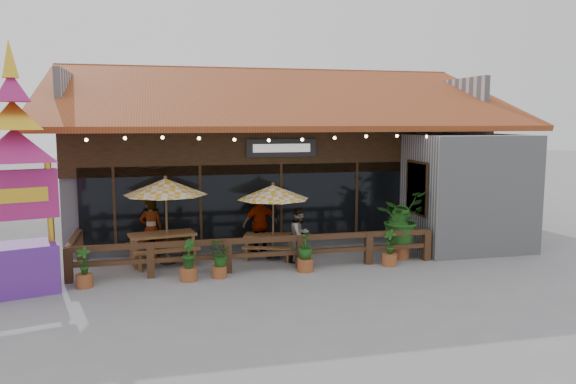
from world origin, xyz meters
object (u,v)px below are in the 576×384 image
object	(u,v)px
umbrella_left	(166,187)
picnic_table_right	(269,242)
umbrella_right	(273,192)
picnic_table_left	(162,243)
tropical_plant	(401,220)
thai_sign_tower	(15,152)

from	to	relation	value
umbrella_left	picnic_table_right	distance (m)	3.43
umbrella_left	umbrella_right	size ratio (longest dim) A/B	1.18
umbrella_right	picnic_table_left	bearing A→B (deg)	176.03
picnic_table_left	tropical_plant	bearing A→B (deg)	-8.57
umbrella_right	picnic_table_left	size ratio (longest dim) A/B	1.09
picnic_table_left	tropical_plant	size ratio (longest dim) A/B	1.02
picnic_table_right	tropical_plant	bearing A→B (deg)	-14.89
umbrella_left	thai_sign_tower	xyz separation A→B (m)	(-3.40, -1.97, 1.15)
tropical_plant	picnic_table_right	bearing A→B (deg)	165.11
umbrella_left	picnic_table_left	bearing A→B (deg)	173.19
picnic_table_left	picnic_table_right	xyz separation A→B (m)	(3.10, -0.04, -0.12)
tropical_plant	umbrella_left	bearing A→B (deg)	171.40
picnic_table_right	umbrella_right	bearing A→B (deg)	-68.10
umbrella_left	tropical_plant	xyz separation A→B (m)	(6.70, -1.01, -1.03)
umbrella_left	umbrella_right	distance (m)	3.05
thai_sign_tower	tropical_plant	size ratio (longest dim) A/B	3.12
umbrella_left	tropical_plant	size ratio (longest dim) A/B	1.32
umbrella_left	picnic_table_left	size ratio (longest dim) A/B	1.29
picnic_table_right	tropical_plant	size ratio (longest dim) A/B	0.88
umbrella_right	thai_sign_tower	xyz separation A→B (m)	(-6.44, -1.76, 1.36)
umbrella_left	picnic_table_right	size ratio (longest dim) A/B	1.50
picnic_table_right	thai_sign_tower	bearing A→B (deg)	-163.00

